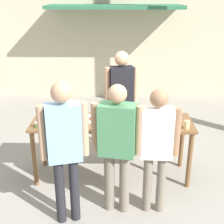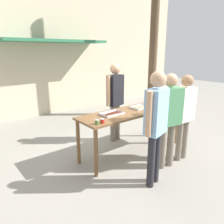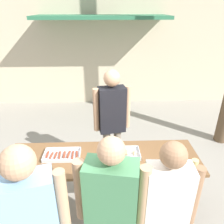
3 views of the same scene
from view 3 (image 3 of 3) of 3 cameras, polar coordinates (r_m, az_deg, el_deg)
ground_plane at (r=3.43m, az=-2.12°, el=-24.20°), size 24.00×24.00×0.00m
building_facade_back at (r=6.19m, az=-2.70°, el=22.44°), size 12.00×1.11×4.50m
serving_table at (r=2.85m, az=-2.40°, el=-13.61°), size 2.41×0.72×0.93m
food_tray_sausages at (r=2.86m, az=-12.87°, el=-10.93°), size 0.46×0.27×0.04m
food_tray_buns at (r=2.82m, az=2.90°, el=-10.72°), size 0.41×0.27×0.06m
condiment_jar_mustard at (r=2.79m, az=-25.58°, el=-13.59°), size 0.07×0.07×0.08m
condiment_jar_ketchup at (r=2.75m, az=-23.65°, el=-13.86°), size 0.07×0.07×0.08m
beer_cup at (r=2.76m, az=20.79°, el=-12.61°), size 0.08×0.08×0.12m
person_server_behind_table at (r=3.31m, az=0.00°, el=-1.22°), size 0.56×0.28×1.85m
person_customer_with_cup at (r=2.18m, az=13.86°, el=-22.80°), size 0.56×0.23×1.70m
person_customer_waiting_in_line at (r=2.10m, az=-0.16°, el=-23.36°), size 0.64×0.32×1.75m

